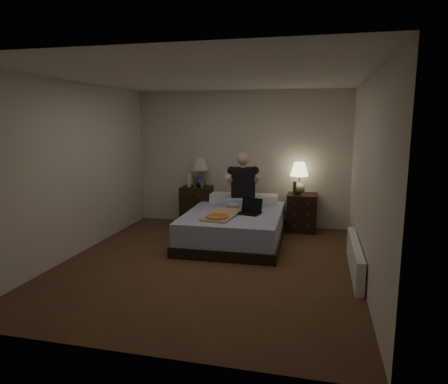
% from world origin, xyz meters
% --- Properties ---
extents(floor, '(4.00, 4.50, 0.00)m').
position_xyz_m(floor, '(0.00, 0.00, 0.00)').
color(floor, brown).
rests_on(floor, ground).
extents(ceiling, '(4.00, 4.50, 0.00)m').
position_xyz_m(ceiling, '(0.00, 0.00, 2.50)').
color(ceiling, white).
rests_on(ceiling, ground).
extents(wall_back, '(4.00, 0.00, 2.50)m').
position_xyz_m(wall_back, '(0.00, 2.25, 1.25)').
color(wall_back, white).
rests_on(wall_back, ground).
extents(wall_front, '(4.00, 0.00, 2.50)m').
position_xyz_m(wall_front, '(0.00, -2.25, 1.25)').
color(wall_front, white).
rests_on(wall_front, ground).
extents(wall_left, '(0.00, 4.50, 2.50)m').
position_xyz_m(wall_left, '(-2.00, 0.00, 1.25)').
color(wall_left, white).
rests_on(wall_left, ground).
extents(wall_right, '(0.00, 4.50, 2.50)m').
position_xyz_m(wall_right, '(2.00, 0.00, 1.25)').
color(wall_right, white).
rests_on(wall_right, ground).
extents(bed, '(1.53, 2.02, 0.50)m').
position_xyz_m(bed, '(0.12, 1.09, 0.25)').
color(bed, '#586CB0').
rests_on(bed, floor).
extents(nightstand_left, '(0.56, 0.51, 0.72)m').
position_xyz_m(nightstand_left, '(-0.80, 2.05, 0.36)').
color(nightstand_left, black).
rests_on(nightstand_left, floor).
extents(nightstand_right, '(0.52, 0.46, 0.67)m').
position_xyz_m(nightstand_right, '(1.17, 2.00, 0.33)').
color(nightstand_right, black).
rests_on(nightstand_right, floor).
extents(lamp_left, '(0.32, 0.32, 0.56)m').
position_xyz_m(lamp_left, '(-0.75, 2.05, 1.00)').
color(lamp_left, navy).
rests_on(lamp_left, nightstand_left).
extents(lamp_right, '(0.35, 0.35, 0.56)m').
position_xyz_m(lamp_right, '(1.10, 2.02, 0.95)').
color(lamp_right, gray).
rests_on(lamp_right, nightstand_right).
extents(water_bottle, '(0.07, 0.07, 0.25)m').
position_xyz_m(water_bottle, '(-0.93, 1.99, 0.85)').
color(water_bottle, white).
rests_on(water_bottle, nightstand_left).
extents(soda_can, '(0.07, 0.07, 0.10)m').
position_xyz_m(soda_can, '(-0.68, 1.97, 0.77)').
color(soda_can, '#ADADA8').
rests_on(soda_can, nightstand_left).
extents(beer_bottle_left, '(0.06, 0.06, 0.23)m').
position_xyz_m(beer_bottle_left, '(-0.79, 1.90, 0.84)').
color(beer_bottle_left, '#5D350D').
rests_on(beer_bottle_left, nightstand_left).
extents(beer_bottle_right, '(0.06, 0.06, 0.23)m').
position_xyz_m(beer_bottle_right, '(1.03, 1.92, 0.78)').
color(beer_bottle_right, '#5D240D').
rests_on(beer_bottle_right, nightstand_right).
extents(person, '(0.76, 0.66, 0.93)m').
position_xyz_m(person, '(0.19, 1.51, 0.96)').
color(person, black).
rests_on(person, bed).
extents(laptop, '(0.40, 0.35, 0.24)m').
position_xyz_m(laptop, '(0.39, 0.98, 0.62)').
color(laptop, black).
rests_on(laptop, bed).
extents(pizza_box, '(0.49, 0.80, 0.08)m').
position_xyz_m(pizza_box, '(-0.01, 0.51, 0.54)').
color(pizza_box, tan).
rests_on(pizza_box, bed).
extents(radiator, '(0.10, 1.60, 0.40)m').
position_xyz_m(radiator, '(1.93, 0.13, 0.20)').
color(radiator, white).
rests_on(radiator, floor).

